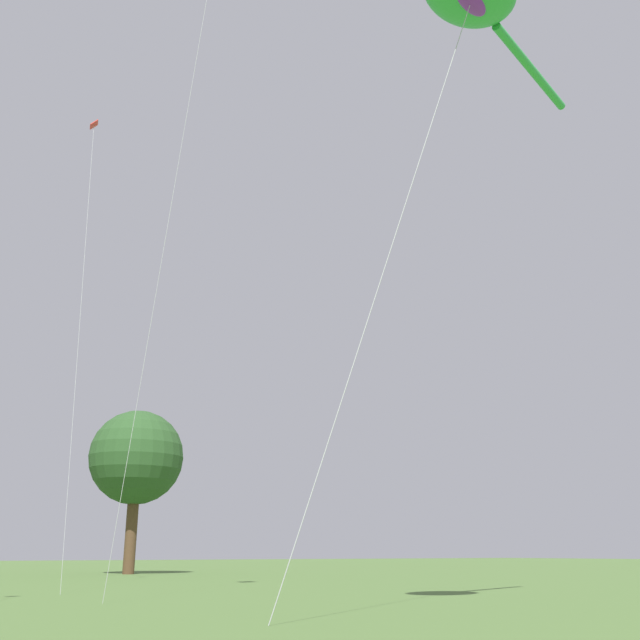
% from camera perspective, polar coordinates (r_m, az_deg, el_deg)
% --- Properties ---
extents(small_kite_delta_white, '(0.83, 5.05, 23.42)m').
position_cam_1_polar(small_kite_delta_white, '(39.78, -17.22, 9.45)').
color(small_kite_delta_white, red).
rests_on(small_kite_delta_white, ground).
extents(tree_shrub_far, '(7.11, 7.11, 12.06)m').
position_cam_1_polar(tree_shrub_far, '(59.77, -13.84, -10.20)').
color(tree_shrub_far, '#513823').
rests_on(tree_shrub_far, ground).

